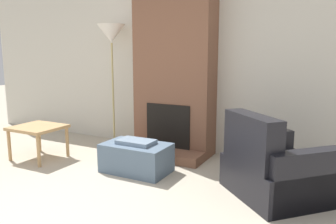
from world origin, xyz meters
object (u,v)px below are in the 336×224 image
object	(u,v)px
ottoman	(136,157)
floor_lamp_left	(111,38)
side_table	(38,130)
armchair	(273,171)

from	to	relation	value
ottoman	floor_lamp_left	xyz separation A→B (m)	(-0.99, 0.87, 1.49)
floor_lamp_left	ottoman	bearing A→B (deg)	-41.58
side_table	floor_lamp_left	bearing A→B (deg)	65.07
side_table	floor_lamp_left	size ratio (longest dim) A/B	0.34
ottoman	side_table	world-z (taller)	side_table
ottoman	side_table	bearing A→B (deg)	-172.76
ottoman	side_table	xyz separation A→B (m)	(-1.48, -0.19, 0.22)
side_table	floor_lamp_left	distance (m)	1.73
ottoman	armchair	size ratio (longest dim) A/B	0.64
side_table	floor_lamp_left	world-z (taller)	floor_lamp_left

